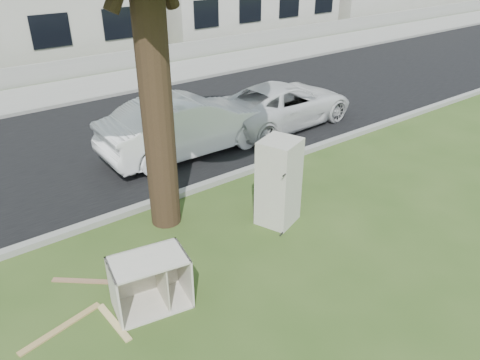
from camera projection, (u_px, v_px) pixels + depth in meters
ground at (241, 260)px, 7.72m from camera, size 120.00×120.00×0.00m
road at (100, 144)px, 11.96m from camera, size 120.00×7.00×0.01m
kerb_near at (168, 200)px, 9.45m from camera, size 120.00×0.18×0.12m
kerb_far at (55, 108)px, 14.47m from camera, size 120.00×0.18×0.12m
sidewalk at (41, 96)px, 15.49m from camera, size 120.00×2.80×0.01m
low_wall at (26, 76)px, 16.46m from camera, size 120.00×0.15×0.70m
fridge at (279, 182)px, 8.42m from camera, size 0.85×0.82×1.63m
cabinet at (150, 283)px, 6.60m from camera, size 1.15×0.83×0.82m
plank_a at (61, 328)px, 6.38m from camera, size 1.21×0.37×0.02m
plank_b at (81, 281)px, 7.25m from camera, size 0.74×0.65×0.02m
plank_c at (114, 322)px, 6.47m from camera, size 0.15×0.88×0.02m
car_center at (189, 125)px, 11.23m from camera, size 4.34×1.57×1.42m
car_right at (283, 104)px, 12.97m from camera, size 4.37×2.19×1.19m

